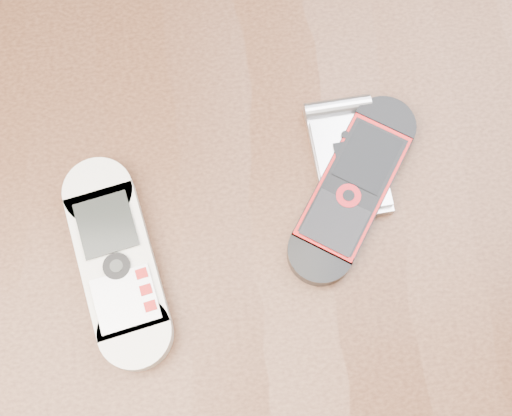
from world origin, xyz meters
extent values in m
plane|color=#472B19|center=(0.00, 0.00, 0.00)|extent=(4.00, 4.00, 0.00)
cube|color=black|center=(0.00, 0.00, 0.73)|extent=(1.20, 0.80, 0.03)
cube|color=beige|center=(-0.10, -0.03, 0.76)|extent=(0.08, 0.16, 0.02)
cube|color=black|center=(0.08, 0.01, 0.76)|extent=(0.13, 0.16, 0.02)
cube|color=silver|center=(0.08, 0.03, 0.76)|extent=(0.06, 0.10, 0.02)
camera|label=1|loc=(-0.01, -0.15, 1.25)|focal=50.00mm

